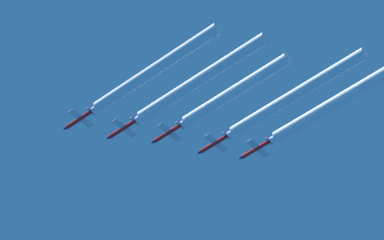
{
  "coord_description": "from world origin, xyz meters",
  "views": [
    {
      "loc": [
        -184.32,
        -167.42,
        2.23
      ],
      "look_at": [
        -0.09,
        -9.33,
        256.45
      ],
      "focal_mm": 111.76,
      "sensor_mm": 36.0,
      "label": 1
    }
  ],
  "objects_px": {
    "jet_fourth_echelon": "(214,144)",
    "jet_lead": "(79,120)",
    "jet_second_echelon": "(122,129)",
    "jet_third_echelon": "(167,133)",
    "jet_fifth_echelon": "(256,149)"
  },
  "relations": [
    {
      "from": "jet_fifth_echelon",
      "to": "jet_third_echelon",
      "type": "bearing_deg",
      "value": 139.57
    },
    {
      "from": "jet_lead",
      "to": "jet_fifth_echelon",
      "type": "xyz_separation_m",
      "value": [
        39.86,
        -35.31,
        -5.26
      ]
    },
    {
      "from": "jet_lead",
      "to": "jet_fourth_echelon",
      "type": "bearing_deg",
      "value": -40.96
    },
    {
      "from": "jet_lead",
      "to": "jet_second_echelon",
      "type": "distance_m",
      "value": 13.22
    },
    {
      "from": "jet_lead",
      "to": "jet_second_echelon",
      "type": "relative_size",
      "value": 1.0
    },
    {
      "from": "jet_second_echelon",
      "to": "jet_third_echelon",
      "type": "distance_m",
      "value": 13.52
    },
    {
      "from": "jet_lead",
      "to": "jet_third_echelon",
      "type": "height_order",
      "value": "jet_lead"
    },
    {
      "from": "jet_lead",
      "to": "jet_second_echelon",
      "type": "xyz_separation_m",
      "value": [
        10.14,
        -8.3,
        -1.73
      ]
    },
    {
      "from": "jet_fourth_echelon",
      "to": "jet_third_echelon",
      "type": "bearing_deg",
      "value": 142.19
    },
    {
      "from": "jet_lead",
      "to": "jet_third_echelon",
      "type": "relative_size",
      "value": 1.0
    },
    {
      "from": "jet_third_echelon",
      "to": "jet_fifth_echelon",
      "type": "distance_m",
      "value": 26.83
    },
    {
      "from": "jet_lead",
      "to": "jet_second_echelon",
      "type": "bearing_deg",
      "value": -39.31
    },
    {
      "from": "jet_lead",
      "to": "jet_fourth_echelon",
      "type": "relative_size",
      "value": 1.0
    },
    {
      "from": "jet_fourth_echelon",
      "to": "jet_lead",
      "type": "bearing_deg",
      "value": 139.04
    },
    {
      "from": "jet_second_echelon",
      "to": "jet_fourth_echelon",
      "type": "bearing_deg",
      "value": -41.75
    }
  ]
}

